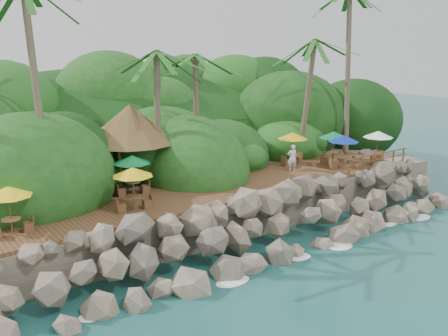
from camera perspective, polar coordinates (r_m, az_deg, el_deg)
ground at (r=25.97m, az=7.86°, el=-9.99°), size 140.00×140.00×0.00m
land_base at (r=38.12m, az=-8.79°, el=-0.38°), size 32.00×25.20×2.10m
jungle_hill at (r=45.00m, az=-13.09°, el=0.31°), size 44.80×28.00×15.40m
seawall at (r=26.89m, az=5.00°, el=-6.38°), size 29.00×4.00×2.30m
terrace at (r=29.53m, az=-0.00°, el=-2.26°), size 26.00×5.00×0.20m
jungle_foliage at (r=37.54m, az=-8.03°, el=-2.25°), size 44.00×16.00×12.00m
foam_line at (r=26.15m, az=7.40°, el=-9.72°), size 25.20×0.80×0.06m
palms at (r=30.22m, az=-3.92°, el=16.45°), size 31.76×6.88×12.82m
palapa at (r=30.25m, az=-10.39°, el=4.89°), size 5.47×5.47×4.60m
dining_clusters at (r=29.51m, az=0.54°, el=1.60°), size 25.63×5.03×2.20m
railing at (r=34.99m, az=16.69°, el=0.97°), size 6.10×0.10×1.00m
waiter at (r=33.08m, az=7.60°, el=1.14°), size 0.72×0.60×1.70m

